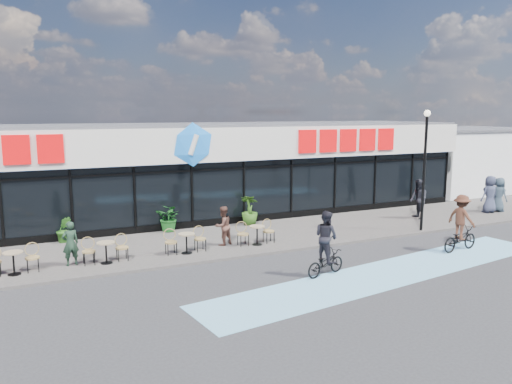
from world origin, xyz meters
The scene contains 20 objects.
ground centered at (0.00, 0.00, 0.00)m, with size 120.00×120.00×0.00m, color #28282B.
sidewalk centered at (0.00, 4.50, 0.05)m, with size 44.00×5.00×0.10m, color #524D49.
bike_lane centered at (4.00, -1.50, 0.01)m, with size 14.00×2.20×0.01m, color #6BA8CA.
building centered at (0.00, 9.93, 2.34)m, with size 30.60×6.57×4.75m.
neighbour_building centered at (20.50, 11.00, 2.06)m, with size 9.20×7.20×4.11m.
lamp_post centered at (8.85, 2.30, 3.17)m, with size 0.28×0.28×5.17m.
bistro_set_2 centered at (-7.12, 3.25, 0.56)m, with size 1.54×0.62×0.90m.
bistro_set_3 centered at (-4.29, 3.25, 0.56)m, with size 1.54×0.62×0.90m.
bistro_set_4 centered at (-1.46, 3.25, 0.56)m, with size 1.54×0.62×0.90m.
bistro_set_5 centered at (1.37, 3.25, 0.56)m, with size 1.54×0.62×0.90m.
potted_plant_left centered at (-5.36, 6.70, 0.62)m, with size 0.57×0.46×1.03m, color #29601B.
potted_plant_mid centered at (-1.10, 6.73, 0.69)m, with size 1.07×0.93×1.19m, color #18571B.
potted_plant_right centered at (2.54, 6.46, 0.78)m, with size 0.76×0.76×1.36m, color #2B5217.
patron_left centered at (-5.39, 3.44, 0.85)m, with size 0.55×0.36×1.51m, color #1A2F21.
patron_right centered at (0.16, 3.68, 0.86)m, with size 0.74×0.57×1.52m, color #52342A.
pedestrian_a centered at (10.42, 4.20, 1.05)m, with size 0.92×0.72×1.90m, color black.
pedestrian_b centered at (15.43, 3.79, 0.98)m, with size 0.86×0.56×1.76m, color #30404C.
pedestrian_c centered at (14.75, 3.78, 1.05)m, with size 0.93×0.60×1.90m, color #32384F.
cyclist_a centered at (1.92, -0.82, 0.88)m, with size 1.67×0.94×2.11m.
cyclist_b centered at (8.05, -0.56, 0.91)m, with size 1.87×1.17×2.15m.
Camera 1 is at (-6.62, -13.79, 5.19)m, focal length 35.00 mm.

